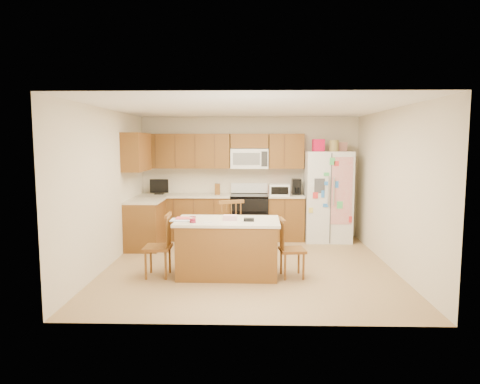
{
  "coord_description": "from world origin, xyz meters",
  "views": [
    {
      "loc": [
        0.03,
        -6.7,
        1.97
      ],
      "look_at": [
        -0.15,
        0.35,
        1.16
      ],
      "focal_mm": 32.0,
      "sensor_mm": 36.0,
      "label": 1
    }
  ],
  "objects_px": {
    "refrigerator": "(327,195)",
    "windsor_chair_right": "(291,249)",
    "stove": "(249,216)",
    "windsor_chair_left": "(159,247)",
    "island": "(228,247)",
    "windsor_chair_back": "(229,232)"
  },
  "relations": [
    {
      "from": "stove",
      "to": "windsor_chair_left",
      "type": "height_order",
      "value": "stove"
    },
    {
      "from": "stove",
      "to": "island",
      "type": "relative_size",
      "value": 0.7
    },
    {
      "from": "stove",
      "to": "windsor_chair_left",
      "type": "xyz_separation_m",
      "value": [
        -1.32,
        -2.51,
        -0.03
      ]
    },
    {
      "from": "windsor_chair_right",
      "to": "island",
      "type": "bearing_deg",
      "value": 175.06
    },
    {
      "from": "island",
      "to": "windsor_chair_right",
      "type": "bearing_deg",
      "value": -4.94
    },
    {
      "from": "refrigerator",
      "to": "windsor_chair_left",
      "type": "bearing_deg",
      "value": -139.77
    },
    {
      "from": "island",
      "to": "windsor_chair_right",
      "type": "distance_m",
      "value": 0.94
    },
    {
      "from": "windsor_chair_right",
      "to": "windsor_chair_left",
      "type": "bearing_deg",
      "value": -179.4
    },
    {
      "from": "windsor_chair_left",
      "to": "windsor_chair_right",
      "type": "distance_m",
      "value": 1.94
    },
    {
      "from": "stove",
      "to": "windsor_chair_left",
      "type": "bearing_deg",
      "value": -117.72
    },
    {
      "from": "windsor_chair_back",
      "to": "island",
      "type": "bearing_deg",
      "value": -88.16
    },
    {
      "from": "windsor_chair_left",
      "to": "windsor_chair_right",
      "type": "relative_size",
      "value": 1.07
    },
    {
      "from": "refrigerator",
      "to": "windsor_chair_right",
      "type": "distance_m",
      "value": 2.65
    },
    {
      "from": "stove",
      "to": "windsor_chair_back",
      "type": "xyz_separation_m",
      "value": [
        -0.34,
        -1.66,
        0.02
      ]
    },
    {
      "from": "stove",
      "to": "refrigerator",
      "type": "relative_size",
      "value": 0.55
    },
    {
      "from": "island",
      "to": "windsor_chair_right",
      "type": "height_order",
      "value": "island"
    },
    {
      "from": "windsor_chair_left",
      "to": "windsor_chair_back",
      "type": "bearing_deg",
      "value": 40.86
    },
    {
      "from": "windsor_chair_back",
      "to": "windsor_chair_right",
      "type": "height_order",
      "value": "windsor_chair_back"
    },
    {
      "from": "windsor_chair_back",
      "to": "windsor_chair_right",
      "type": "relative_size",
      "value": 1.2
    },
    {
      "from": "stove",
      "to": "windsor_chair_back",
      "type": "bearing_deg",
      "value": -101.49
    },
    {
      "from": "stove",
      "to": "windsor_chair_back",
      "type": "height_order",
      "value": "stove"
    },
    {
      "from": "stove",
      "to": "windsor_chair_right",
      "type": "height_order",
      "value": "stove"
    }
  ]
}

